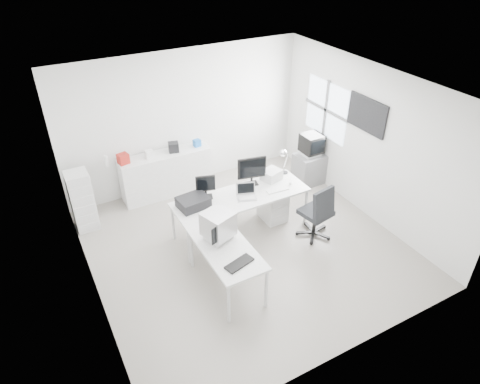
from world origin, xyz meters
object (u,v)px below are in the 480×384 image
tv_cabinet (309,169)px  lcd_monitor_small (206,187)px  main_desk (241,213)px  side_desk (227,267)px  sideboard (167,174)px  lcd_monitor_large (252,171)px  crt_monitor (218,227)px  laptop (247,192)px  drawer_pedestal (273,205)px  filing_cabinet (82,201)px  office_chair (316,210)px  crt_tv (312,145)px  laser_printer (271,175)px  inkjet_printer (193,202)px

tv_cabinet → lcd_monitor_small: bearing=-168.3°
main_desk → lcd_monitor_small: 0.84m
side_desk → sideboard: sideboard is taller
lcd_monitor_large → crt_monitor: (-1.20, -1.10, -0.06)m
main_desk → laptop: bearing=-63.4°
laptop → tv_cabinet: size_ratio=0.55×
main_desk → drawer_pedestal: size_ratio=4.00×
side_desk → laptop: (0.90, 1.00, 0.49)m
crt_monitor → filing_cabinet: bearing=105.6°
main_desk → lcd_monitor_large: lcd_monitor_large is taller
filing_cabinet → side_desk: bearing=-58.6°
office_chair → filing_cabinet: size_ratio=0.98×
office_chair → sideboard: 3.12m
crt_monitor → crt_tv: (2.93, 1.64, -0.09)m
tv_cabinet → filing_cabinet: (-4.50, 0.68, 0.23)m
laptop → sideboard: (-0.77, 1.92, -0.41)m
office_chair → sideboard: bearing=114.7°
drawer_pedestal → laser_printer: bearing=73.6°
drawer_pedestal → filing_cabinet: bearing=155.5°
main_desk → lcd_monitor_small: bearing=155.6°
side_desk → lcd_monitor_large: (1.20, 1.35, 0.64)m
filing_cabinet → laptop: bearing=-32.5°
side_desk → inkjet_printer: bearing=90.0°
filing_cabinet → inkjet_printer: bearing=-41.2°
laptop → tv_cabinet: 2.28m
crt_monitor → filing_cabinet: size_ratio=0.39×
inkjet_printer → tv_cabinet: 3.05m
crt_monitor → laptop: bearing=21.4°
laser_printer → tv_cabinet: (1.33, 0.57, -0.52)m
lcd_monitor_small → tv_cabinet: bearing=29.0°
drawer_pedestal → lcd_monitor_large: (-0.35, 0.20, 0.72)m
laser_printer → tv_cabinet: laser_printer is taller
laser_printer → office_chair: (0.33, -0.95, -0.30)m
crt_tv → laptop: bearing=-156.2°
laptop → sideboard: bearing=131.4°
office_chair → crt_monitor: bearing=173.1°
side_desk → crt_tv: crt_tv is taller
crt_tv → side_desk: bearing=-147.1°
crt_monitor → office_chair: (1.93, 0.12, -0.42)m
laptop → office_chair: office_chair is taller
side_desk → sideboard: (0.13, 2.92, 0.08)m
lcd_monitor_large → laptop: lcd_monitor_large is taller
main_desk → crt_monitor: crt_monitor is taller
crt_tv → tv_cabinet: bearing=0.0°
side_desk → drawer_pedestal: side_desk is taller
sideboard → laser_printer: bearing=-47.4°
crt_monitor → office_chair: crt_monitor is taller
side_desk → filing_cabinet: (-1.57, 2.58, 0.18)m
laptop → lcd_monitor_large: bearing=69.0°
lcd_monitor_large → tv_cabinet: 1.94m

